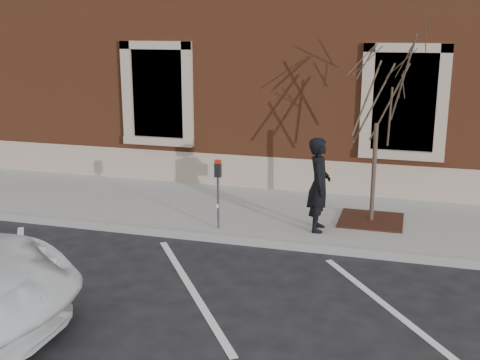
% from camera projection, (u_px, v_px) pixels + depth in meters
% --- Properties ---
extents(ground, '(120.00, 120.00, 0.00)m').
position_uv_depth(ground, '(231.00, 242.00, 11.65)').
color(ground, '#28282B').
rests_on(ground, ground).
extents(sidewalk_near, '(40.00, 3.50, 0.15)m').
position_uv_depth(sidewalk_near, '(255.00, 212.00, 13.26)').
color(sidewalk_near, '#9C9A93').
rests_on(sidewalk_near, ground).
extents(curb_near, '(40.00, 0.12, 0.15)m').
position_uv_depth(curb_near, '(231.00, 239.00, 11.59)').
color(curb_near, '#9E9E99').
rests_on(curb_near, ground).
extents(parking_stripes, '(28.00, 4.40, 0.01)m').
position_uv_depth(parking_stripes, '(191.00, 289.00, 9.61)').
color(parking_stripes, silver).
rests_on(parking_stripes, ground).
extents(building_civic, '(40.00, 8.62, 8.00)m').
position_uv_depth(building_civic, '(307.00, 28.00, 17.84)').
color(building_civic, brown).
rests_on(building_civic, ground).
extents(man, '(0.50, 0.71, 1.85)m').
position_uv_depth(man, '(319.00, 185.00, 11.68)').
color(man, black).
rests_on(man, sidewalk_near).
extents(parking_meter, '(0.13, 0.10, 1.40)m').
position_uv_depth(parking_meter, '(218.00, 181.00, 11.75)').
color(parking_meter, '#595B60').
rests_on(parking_meter, sidewalk_near).
extents(tree_grate, '(1.29, 1.29, 0.03)m').
position_uv_depth(tree_grate, '(371.00, 220.00, 12.44)').
color(tree_grate, '#3D1D13').
rests_on(tree_grate, sidewalk_near).
extents(sapling, '(2.23, 2.23, 3.71)m').
position_uv_depth(sapling, '(378.00, 95.00, 11.80)').
color(sapling, '#4D3B2E').
rests_on(sapling, sidewalk_near).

